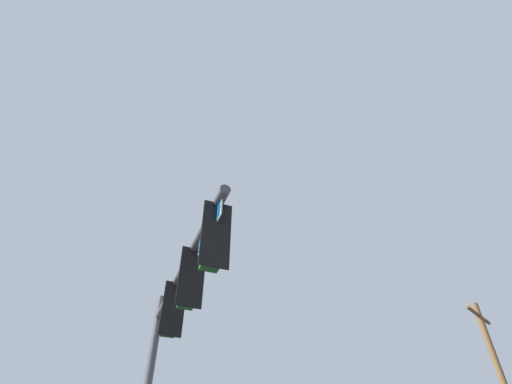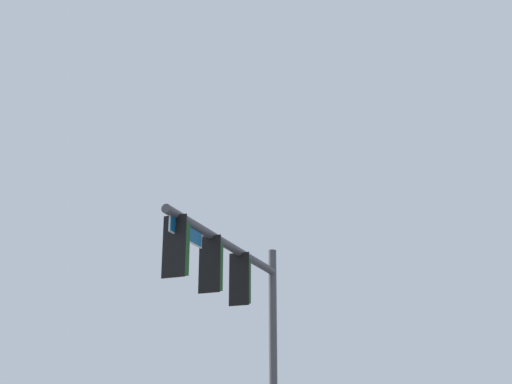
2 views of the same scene
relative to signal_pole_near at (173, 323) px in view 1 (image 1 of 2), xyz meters
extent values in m
cylinder|color=#47474C|center=(0.51, 0.05, 1.10)|extent=(6.04, 0.77, 0.20)
cube|color=black|center=(-0.20, -0.02, 0.43)|extent=(0.08, 0.52, 1.30)
cube|color=#144719|center=(-0.39, -0.04, 0.43)|extent=(0.39, 0.35, 1.10)
cylinder|color=#144719|center=(-0.39, -0.04, 1.04)|extent=(0.04, 0.04, 0.12)
cylinder|color=red|center=(-0.59, -0.06, 0.76)|extent=(0.05, 0.22, 0.22)
cylinder|color=#392D05|center=(-0.59, -0.06, 0.43)|extent=(0.05, 0.22, 0.22)
cylinder|color=black|center=(-0.59, -0.06, 0.10)|extent=(0.05, 0.22, 0.22)
cube|color=black|center=(1.45, 0.14, 0.43)|extent=(0.08, 0.52, 1.30)
cube|color=#144719|center=(1.26, 0.12, 0.43)|extent=(0.39, 0.35, 1.10)
cylinder|color=#144719|center=(1.26, 0.12, 1.04)|extent=(0.04, 0.04, 0.12)
cylinder|color=red|center=(1.06, 0.10, 0.76)|extent=(0.05, 0.22, 0.22)
cylinder|color=#392D05|center=(1.06, 0.10, 0.43)|extent=(0.05, 0.22, 0.22)
cylinder|color=black|center=(1.06, 0.10, 0.10)|extent=(0.05, 0.22, 0.22)
cube|color=black|center=(3.11, 0.30, 0.43)|extent=(0.08, 0.52, 1.30)
cube|color=#144719|center=(2.92, 0.28, 0.43)|extent=(0.39, 0.35, 1.10)
cylinder|color=#144719|center=(2.92, 0.28, 1.04)|extent=(0.04, 0.04, 0.12)
cylinder|color=red|center=(2.72, 0.26, 0.76)|extent=(0.05, 0.22, 0.22)
cylinder|color=#392D05|center=(2.72, 0.26, 0.43)|extent=(0.05, 0.22, 0.22)
cylinder|color=black|center=(2.72, 0.26, 0.10)|extent=(0.05, 0.22, 0.22)
cube|color=#0A4C7F|center=(2.62, 0.25, 0.85)|extent=(1.41, 0.17, 0.30)
cube|color=white|center=(2.62, 0.25, 0.85)|extent=(1.47, 0.16, 0.36)
cube|color=brown|center=(-6.18, 14.95, 4.35)|extent=(1.49, 2.47, 0.12)
cylinder|color=gray|center=(-5.59, 13.93, 4.47)|extent=(0.08, 0.08, 0.16)
cylinder|color=gray|center=(-6.77, 15.98, 4.47)|extent=(0.08, 0.08, 0.16)
camera|label=1|loc=(8.77, -0.63, -3.38)|focal=28.00mm
camera|label=2|loc=(14.69, 8.15, -3.30)|focal=50.00mm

